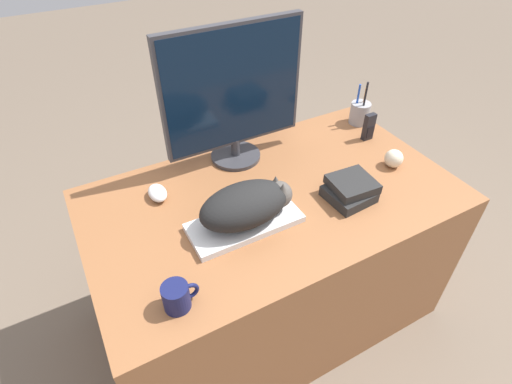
% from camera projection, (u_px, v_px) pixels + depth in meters
% --- Properties ---
extents(ground_plane, '(12.00, 12.00, 0.00)m').
position_uv_depth(ground_plane, '(317.00, 379.00, 1.66)').
color(ground_plane, '#6B5B4C').
extents(desk, '(1.36, 0.80, 0.71)m').
position_uv_depth(desk, '(271.00, 258.00, 1.70)').
color(desk, brown).
rests_on(desk, ground_plane).
extents(keyboard, '(0.38, 0.17, 0.02)m').
position_uv_depth(keyboard, '(245.00, 223.00, 1.34)').
color(keyboard, silver).
rests_on(keyboard, desk).
extents(cat, '(0.33, 0.18, 0.14)m').
position_uv_depth(cat, '(248.00, 204.00, 1.30)').
color(cat, black).
rests_on(cat, keyboard).
extents(monitor, '(0.55, 0.20, 0.54)m').
position_uv_depth(monitor, '(234.00, 93.00, 1.46)').
color(monitor, '#333338').
rests_on(monitor, desk).
extents(computer_mouse, '(0.06, 0.10, 0.04)m').
position_uv_depth(computer_mouse, '(158.00, 193.00, 1.45)').
color(computer_mouse, silver).
rests_on(computer_mouse, desk).
extents(coffee_mug, '(0.11, 0.08, 0.08)m').
position_uv_depth(coffee_mug, '(177.00, 297.00, 1.08)').
color(coffee_mug, '#141947').
rests_on(coffee_mug, desk).
extents(pen_cup, '(0.09, 0.09, 0.21)m').
position_uv_depth(pen_cup, '(360.00, 113.00, 1.83)').
color(pen_cup, '#939399').
rests_on(pen_cup, desk).
extents(baseball, '(0.07, 0.07, 0.07)m').
position_uv_depth(baseball, '(394.00, 158.00, 1.58)').
color(baseball, beige).
rests_on(baseball, desk).
extents(phone, '(0.05, 0.03, 0.12)m').
position_uv_depth(phone, '(369.00, 127.00, 1.72)').
color(phone, black).
rests_on(phone, desk).
extents(book_stack, '(0.18, 0.16, 0.08)m').
position_uv_depth(book_stack, '(350.00, 190.00, 1.43)').
color(book_stack, black).
rests_on(book_stack, desk).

